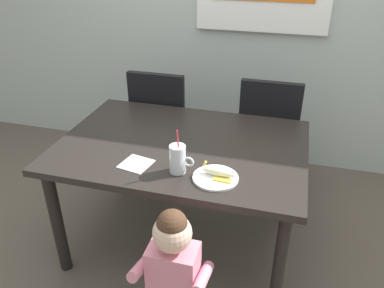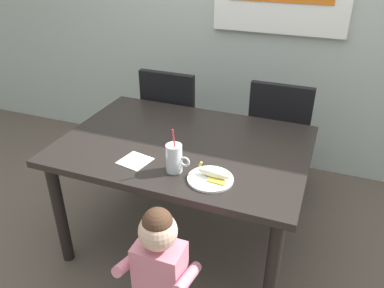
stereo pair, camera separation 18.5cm
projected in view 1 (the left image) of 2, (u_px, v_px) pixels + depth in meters
The scene contains 9 objects.
ground_plane at pixel (183, 240), 2.59m from camera, with size 24.00×24.00×0.00m, color brown.
dining_table at pixel (182, 157), 2.27m from camera, with size 1.43×1.00×0.75m.
dining_chair_left at pixel (163, 121), 2.99m from camera, with size 0.44×0.45×0.96m.
dining_chair_right at pixel (268, 130), 2.84m from camera, with size 0.44×0.45×0.96m.
toddler_standing at pixel (173, 267), 1.70m from camera, with size 0.33×0.24×0.84m.
milk_cup at pixel (178, 160), 1.93m from camera, with size 0.13×0.08×0.25m.
snack_plate at pixel (215, 178), 1.90m from camera, with size 0.23×0.23×0.01m, color white.
peeled_banana at pixel (219, 173), 1.90m from camera, with size 0.17×0.11×0.07m.
paper_napkin at pixel (136, 164), 2.02m from camera, with size 0.15×0.15×0.00m, color white.
Camera 1 is at (0.58, -1.87, 1.83)m, focal length 35.80 mm.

